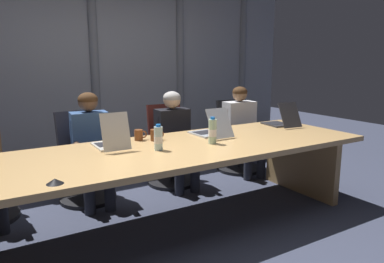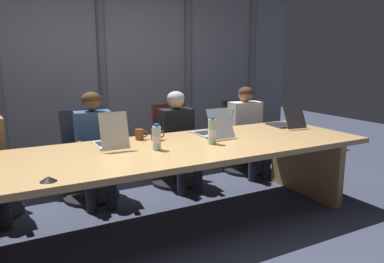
# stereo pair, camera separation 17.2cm
# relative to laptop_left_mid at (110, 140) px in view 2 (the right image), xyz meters

# --- Properties ---
(ground_plane) EXTENTS (13.10, 13.10, 0.00)m
(ground_plane) POSITION_rel_laptop_left_mid_xyz_m (0.50, -0.25, -0.80)
(ground_plane) COLOR #383D51
(conference_table) EXTENTS (3.75, 1.18, 0.73)m
(conference_table) POSITION_rel_laptop_left_mid_xyz_m (0.50, -0.25, -0.21)
(conference_table) COLOR tan
(conference_table) RESTS_ON ground_plane
(curtain_backdrop) EXTENTS (6.55, 0.17, 2.66)m
(curtain_backdrop) POSITION_rel_laptop_left_mid_xyz_m (0.50, 2.04, 0.53)
(curtain_backdrop) COLOR gray
(curtain_backdrop) RESTS_ON ground_plane
(laptop_left_mid) EXTENTS (0.25, 0.44, 0.33)m
(laptop_left_mid) POSITION_rel_laptop_left_mid_xyz_m (0.00, 0.00, 0.00)
(laptop_left_mid) COLOR beige
(laptop_left_mid) RESTS_ON conference_table
(laptop_center) EXTENTS (0.26, 0.49, 0.29)m
(laptop_center) POSITION_rel_laptop_left_mid_xyz_m (1.04, -0.02, -0.01)
(laptop_center) COLOR #A8ADB7
(laptop_center) RESTS_ON conference_table
(laptop_right_mid) EXTENTS (0.29, 0.47, 0.29)m
(laptop_right_mid) POSITION_rel_laptop_left_mid_xyz_m (2.05, 0.00, -0.01)
(laptop_right_mid) COLOR #2D2D33
(laptop_right_mid) RESTS_ON conference_table
(office_chair_left_mid) EXTENTS (0.60, 0.61, 0.95)m
(office_chair_left_mid) POSITION_rel_laptop_left_mid_xyz_m (-0.03, 0.81, -0.45)
(office_chair_left_mid) COLOR #2D2D38
(office_chair_left_mid) RESTS_ON ground_plane
(office_chair_center) EXTENTS (0.60, 0.60, 0.95)m
(office_chair_center) POSITION_rel_laptop_left_mid_xyz_m (1.01, 0.81, -0.45)
(office_chair_center) COLOR #511E19
(office_chair_center) RESTS_ON ground_plane
(office_chair_right_mid) EXTENTS (0.60, 0.60, 0.95)m
(office_chair_right_mid) POSITION_rel_laptop_left_mid_xyz_m (2.06, 0.81, -0.45)
(office_chair_right_mid) COLOR black
(office_chair_right_mid) RESTS_ON ground_plane
(person_left_mid) EXTENTS (0.42, 0.57, 1.17)m
(person_left_mid) POSITION_rel_laptop_left_mid_xyz_m (0.01, 0.65, -0.14)
(person_left_mid) COLOR #335184
(person_left_mid) RESTS_ON ground_plane
(person_center) EXTENTS (0.41, 0.56, 1.13)m
(person_center) POSITION_rel_laptop_left_mid_xyz_m (1.00, 0.65, -0.15)
(person_center) COLOR black
(person_center) RESTS_ON ground_plane
(person_right_mid) EXTENTS (0.45, 0.57, 1.15)m
(person_right_mid) POSITION_rel_laptop_left_mid_xyz_m (2.01, 0.65, -0.15)
(person_right_mid) COLOR silver
(person_right_mid) RESTS_ON ground_plane
(water_bottle_primary) EXTENTS (0.08, 0.08, 0.25)m
(water_bottle_primary) POSITION_rel_laptop_left_mid_xyz_m (0.86, -0.32, 0.05)
(water_bottle_primary) COLOR #ADD1B2
(water_bottle_primary) RESTS_ON conference_table
(water_bottle_secondary) EXTENTS (0.08, 0.08, 0.23)m
(water_bottle_secondary) POSITION_rel_laptop_left_mid_xyz_m (0.33, -0.28, 0.04)
(water_bottle_secondary) COLOR silver
(water_bottle_secondary) RESTS_ON conference_table
(coffee_mug_near) EXTENTS (0.13, 0.08, 0.10)m
(coffee_mug_near) POSITION_rel_laptop_left_mid_xyz_m (0.34, 0.17, -0.01)
(coffee_mug_near) COLOR brown
(coffee_mug_near) RESTS_ON conference_table
(coffee_mug_far) EXTENTS (0.14, 0.09, 0.11)m
(coffee_mug_far) POSITION_rel_laptop_left_mid_xyz_m (0.47, 0.07, -0.01)
(coffee_mug_far) COLOR brown
(coffee_mug_far) RESTS_ON conference_table
(conference_mic_left_side) EXTENTS (0.11, 0.11, 0.03)m
(conference_mic_left_side) POSITION_rel_laptop_left_mid_xyz_m (-0.61, -0.72, -0.05)
(conference_mic_left_side) COLOR black
(conference_mic_left_side) RESTS_ON conference_table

